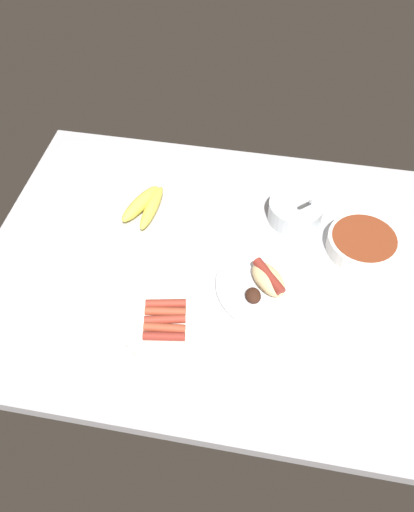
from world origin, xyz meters
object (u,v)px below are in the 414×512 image
banana_bunch (145,205)px  plate_sausages (165,322)px  plate_hotdog_assembled (267,284)px  bowl_coleslaw (296,210)px  bowl_chili (363,243)px

banana_bunch → plate_sausages: banana_bunch is taller
plate_hotdog_assembled → banana_bunch: (-35.61, 20.38, 0.27)cm
bowl_coleslaw → bowl_chili: (17.80, -7.96, -0.68)cm
banana_bunch → bowl_chili: 58.34cm
bowl_coleslaw → banana_bunch: size_ratio=0.87×
bowl_coleslaw → plate_hotdog_assembled: (-4.81, -24.72, -1.54)cm
bowl_coleslaw → banana_bunch: 40.67cm
bowl_chili → banana_bunch: bearing=176.4°
plate_sausages → bowl_chili: bowl_chili is taller
banana_bunch → bowl_chili: size_ratio=0.94×
bowl_coleslaw → plate_hotdog_assembled: bearing=-101.0°
plate_hotdog_assembled → plate_sausages: bearing=-146.3°
plate_hotdog_assembled → bowl_chili: 28.16cm
bowl_coleslaw → plate_hotdog_assembled: 25.23cm
plate_sausages → banana_bunch: bearing=111.4°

